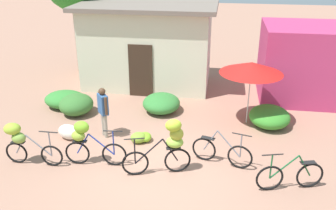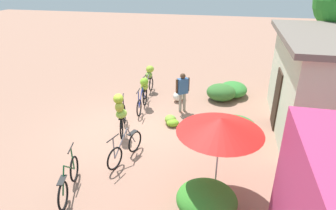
# 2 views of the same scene
# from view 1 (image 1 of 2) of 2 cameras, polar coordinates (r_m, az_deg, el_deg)

# --- Properties ---
(ground_plane) EXTENTS (60.00, 60.00, 0.00)m
(ground_plane) POSITION_cam_1_polar(r_m,az_deg,el_deg) (9.61, -1.65, -9.86)
(ground_plane) COLOR #9E715D
(building_low) EXTENTS (5.40, 3.22, 3.26)m
(building_low) POSITION_cam_1_polar(r_m,az_deg,el_deg) (14.84, -3.17, 9.36)
(building_low) COLOR beige
(building_low) RESTS_ON ground
(shop_pink) EXTENTS (3.20, 2.80, 2.70)m
(shop_pink) POSITION_cam_1_polar(r_m,az_deg,el_deg) (14.46, 20.63, 6.25)
(shop_pink) COLOR #B53465
(shop_pink) RESTS_ON ground
(hedge_bush_front_left) EXTENTS (1.45, 1.19, 0.57)m
(hedge_bush_front_left) POSITION_cam_1_polar(r_m,az_deg,el_deg) (13.48, -15.74, 0.85)
(hedge_bush_front_left) COLOR #358033
(hedge_bush_front_left) RESTS_ON ground
(hedge_bush_front_right) EXTENTS (1.14, 1.22, 0.69)m
(hedge_bush_front_right) POSITION_cam_1_polar(r_m,az_deg,el_deg) (12.80, -14.11, 0.09)
(hedge_bush_front_right) COLOR #376F2F
(hedge_bush_front_right) RESTS_ON ground
(hedge_bush_mid) EXTENTS (1.28, 1.38, 0.62)m
(hedge_bush_mid) POSITION_cam_1_polar(r_m,az_deg,el_deg) (12.60, -1.04, 0.29)
(hedge_bush_mid) COLOR #337B34
(hedge_bush_mid) RESTS_ON ground
(hedge_bush_by_door) EXTENTS (1.28, 1.37, 0.65)m
(hedge_bush_by_door) POSITION_cam_1_polar(r_m,az_deg,el_deg) (12.02, 15.53, -1.75)
(hedge_bush_by_door) COLOR #36882B
(hedge_bush_by_door) RESTS_ON ground
(market_umbrella) EXTENTS (1.96, 1.96, 2.04)m
(market_umbrella) POSITION_cam_1_polar(r_m,az_deg,el_deg) (11.53, 12.87, 5.69)
(market_umbrella) COLOR beige
(market_umbrella) RESTS_ON ground
(bicycle_leftmost) EXTENTS (1.58, 0.38, 1.18)m
(bicycle_leftmost) POSITION_cam_1_polar(r_m,az_deg,el_deg) (10.15, -21.86, -5.04)
(bicycle_leftmost) COLOR black
(bicycle_leftmost) RESTS_ON ground
(bicycle_near_pile) EXTENTS (1.62, 0.36, 1.23)m
(bicycle_near_pile) POSITION_cam_1_polar(r_m,az_deg,el_deg) (9.66, -12.56, -5.31)
(bicycle_near_pile) COLOR black
(bicycle_near_pile) RESTS_ON ground
(bicycle_center_loaded) EXTENTS (1.68, 0.60, 1.50)m
(bicycle_center_loaded) POSITION_cam_1_polar(r_m,az_deg,el_deg) (9.01, 0.15, -5.88)
(bicycle_center_loaded) COLOR black
(bicycle_center_loaded) RESTS_ON ground
(bicycle_by_shop) EXTENTS (1.58, 0.48, 0.99)m
(bicycle_by_shop) POSITION_cam_1_polar(r_m,az_deg,el_deg) (9.71, 8.38, -7.25)
(bicycle_by_shop) COLOR black
(bicycle_by_shop) RESTS_ON ground
(bicycle_rightmost) EXTENTS (1.60, 0.48, 0.98)m
(bicycle_rightmost) POSITION_cam_1_polar(r_m,az_deg,el_deg) (9.16, 18.45, -10.41)
(bicycle_rightmost) COLOR black
(bicycle_rightmost) RESTS_ON ground
(banana_pile_on_ground) EXTENTS (0.70, 0.66, 0.32)m
(banana_pile_on_ground) POSITION_cam_1_polar(r_m,az_deg,el_deg) (10.76, -4.31, -5.06)
(banana_pile_on_ground) COLOR #7AA531
(banana_pile_on_ground) RESTS_ON ground
(produce_sack) EXTENTS (0.80, 0.64, 0.44)m
(produce_sack) POSITION_cam_1_polar(r_m,az_deg,el_deg) (11.28, -15.21, -4.06)
(produce_sack) COLOR silver
(produce_sack) RESTS_ON ground
(person_vendor) EXTENTS (0.41, 0.47, 1.55)m
(person_vendor) POSITION_cam_1_polar(r_m,az_deg,el_deg) (10.87, -10.07, -0.39)
(person_vendor) COLOR gray
(person_vendor) RESTS_ON ground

